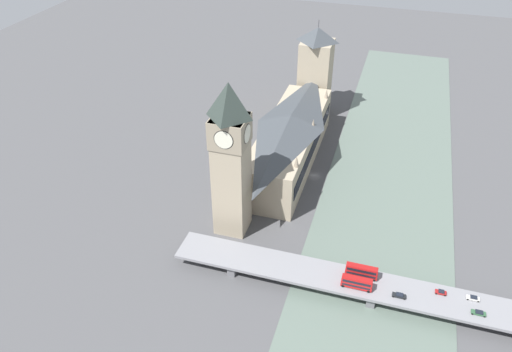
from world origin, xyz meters
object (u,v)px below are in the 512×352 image
at_px(victoria_tower, 315,72).
at_px(road_bridge, 373,287).
at_px(parliament_hall, 290,140).
at_px(car_northbound_mid, 441,292).
at_px(car_northbound_lead, 479,313).
at_px(car_northbound_tail, 399,295).
at_px(car_southbound_lead, 473,298).
at_px(clock_tower, 231,156).
at_px(double_decker_bus_lead, 357,283).
at_px(double_decker_bus_mid, 362,271).

bearing_deg(victoria_tower, road_bridge, 110.26).
xyz_separation_m(parliament_hall, car_northbound_mid, (-73.19, 75.02, -7.04)).
height_order(victoria_tower, car_northbound_lead, victoria_tower).
relative_size(car_northbound_mid, car_northbound_tail, 0.81).
distance_m(car_northbound_tail, car_southbound_lead, 25.40).
distance_m(victoria_tower, road_bridge, 146.79).
bearing_deg(clock_tower, parliament_hall, -100.86).
bearing_deg(double_decker_bus_lead, car_northbound_mid, -168.37).
height_order(double_decker_bus_lead, double_decker_bus_mid, double_decker_bus_mid).
bearing_deg(car_northbound_mid, double_decker_bus_mid, -0.26).
bearing_deg(clock_tower, double_decker_bus_lead, 155.79).
xyz_separation_m(victoria_tower, car_southbound_lead, (-83.96, 133.01, -19.26)).
xyz_separation_m(clock_tower, double_decker_bus_lead, (-55.17, 24.81, -27.63)).
relative_size(parliament_hall, car_northbound_mid, 24.02).
relative_size(parliament_hall, car_northbound_tail, 19.54).
bearing_deg(victoria_tower, double_decker_bus_mid, 108.78).
bearing_deg(car_northbound_lead, double_decker_bus_mid, -8.30).
xyz_separation_m(clock_tower, double_decker_bus_mid, (-56.08, 18.76, -27.52)).
bearing_deg(road_bridge, double_decker_bus_mid, -30.47).
distance_m(parliament_hall, car_southbound_lead, 112.44).
distance_m(car_northbound_mid, car_southbound_lead, 10.72).
relative_size(road_bridge, car_southbound_lead, 34.24).
relative_size(clock_tower, car_northbound_lead, 14.16).
bearing_deg(road_bridge, parliament_hall, -57.14).
height_order(victoria_tower, car_southbound_lead, victoria_tower).
xyz_separation_m(double_decker_bus_mid, car_northbound_tail, (-13.98, 5.94, -1.96)).
bearing_deg(parliament_hall, car_northbound_tail, 126.26).
xyz_separation_m(clock_tower, car_northbound_lead, (-96.14, 24.60, -29.55)).
distance_m(car_northbound_lead, car_northbound_tail, 26.07).
height_order(car_northbound_lead, car_northbound_tail, car_northbound_tail).
xyz_separation_m(clock_tower, car_northbound_mid, (-83.96, 18.89, -29.49)).
bearing_deg(car_northbound_tail, victoria_tower, -66.93).
bearing_deg(victoria_tower, car_northbound_lead, 121.53).
bearing_deg(double_decker_bus_lead, road_bridge, -151.72).
height_order(road_bridge, car_northbound_mid, car_northbound_mid).
bearing_deg(car_southbound_lead, parliament_hall, -41.61).
relative_size(double_decker_bus_lead, car_northbound_tail, 2.34).
xyz_separation_m(double_decker_bus_mid, car_southbound_lead, (-38.59, -0.37, -1.97)).
relative_size(road_bridge, car_northbound_mid, 39.20).
bearing_deg(road_bridge, car_northbound_lead, 175.22).
bearing_deg(victoria_tower, parliament_hall, 90.06).
xyz_separation_m(car_northbound_tail, car_southbound_lead, (-24.61, -6.31, -0.01)).
bearing_deg(car_northbound_mid, road_bridge, 6.91).
distance_m(parliament_hall, car_northbound_mid, 105.04).
bearing_deg(car_northbound_mid, car_northbound_lead, 154.84).
distance_m(road_bridge, car_northbound_mid, 23.18).
height_order(car_northbound_lead, car_southbound_lead, car_southbound_lead).
xyz_separation_m(road_bridge, double_decker_bus_lead, (5.85, 3.15, 3.65)).
distance_m(double_decker_bus_mid, car_northbound_mid, 27.95).
distance_m(clock_tower, car_northbound_tail, 79.93).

